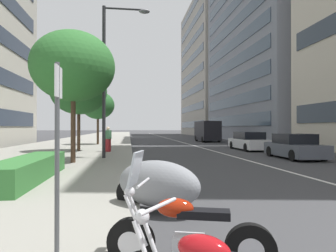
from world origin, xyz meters
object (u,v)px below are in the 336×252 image
object	(u,v)px
motorcycle_nearest_camera	(157,184)
street_tree_by_lamp_post	(79,91)
parking_sign_by_curb	(57,138)
street_tree_mid_sidewalk	(73,67)
street_lamp_with_banners	(111,67)
motorcycle_mid_row	(185,235)
car_lead_in_lane	(295,147)
street_tree_far_plaza	(98,105)
delivery_van_ahead	(207,131)
car_mid_block_traffic	(249,141)
pedestrian_on_plaza	(108,139)

from	to	relation	value
motorcycle_nearest_camera	street_tree_by_lamp_post	distance (m)	15.82
parking_sign_by_curb	street_tree_mid_sidewalk	distance (m)	10.69
street_lamp_with_banners	street_tree_by_lamp_post	distance (m)	5.58
parking_sign_by_curb	street_tree_by_lamp_post	xyz separation A→B (m)	(17.04, 2.53, 2.68)
street_lamp_with_banners	street_tree_mid_sidewalk	bearing A→B (deg)	140.55
motorcycle_mid_row	motorcycle_nearest_camera	size ratio (longest dim) A/B	1.02
car_lead_in_lane	street_lamp_with_banners	world-z (taller)	street_lamp_with_banners
street_lamp_with_banners	street_tree_far_plaza	world-z (taller)	street_lamp_with_banners
parking_sign_by_curb	street_tree_by_lamp_post	world-z (taller)	street_tree_by_lamp_post
delivery_van_ahead	street_tree_by_lamp_post	bearing A→B (deg)	138.58
motorcycle_mid_row	parking_sign_by_curb	xyz separation A→B (m)	(0.31, 1.60, 1.19)
street_tree_by_lamp_post	motorcycle_nearest_camera	bearing A→B (deg)	-164.86
motorcycle_mid_row	parking_sign_by_curb	distance (m)	2.02
parking_sign_by_curb	street_tree_far_plaza	world-z (taller)	street_tree_far_plaza
car_lead_in_lane	street_tree_by_lamp_post	xyz separation A→B (m)	(5.26, 12.85, 3.65)
motorcycle_nearest_camera	motorcycle_mid_row	bearing A→B (deg)	130.83
parking_sign_by_curb	car_mid_block_traffic	bearing A→B (deg)	-29.50
motorcycle_mid_row	delivery_van_ahead	world-z (taller)	delivery_van_ahead
parking_sign_by_curb	street_lamp_with_banners	distance (m)	12.55
motorcycle_mid_row	car_lead_in_lane	size ratio (longest dim) A/B	0.48
motorcycle_nearest_camera	car_lead_in_lane	xyz separation A→B (m)	(9.58, -8.83, 0.07)
car_lead_in_lane	street_tree_mid_sidewalk	distance (m)	12.70
street_lamp_with_banners	street_tree_far_plaza	xyz separation A→B (m)	(13.07, 2.01, -1.07)
car_mid_block_traffic	parking_sign_by_curb	bearing A→B (deg)	151.14
street_lamp_with_banners	street_tree_by_lamp_post	size ratio (longest dim) A/B	1.40
motorcycle_mid_row	motorcycle_nearest_camera	xyz separation A→B (m)	(2.50, 0.12, 0.16)
motorcycle_mid_row	street_lamp_with_banners	world-z (taller)	street_lamp_with_banners
street_tree_by_lamp_post	car_lead_in_lane	bearing A→B (deg)	-112.27
car_lead_in_lane	motorcycle_mid_row	bearing A→B (deg)	146.48
motorcycle_mid_row	delivery_van_ahead	distance (m)	33.41
car_lead_in_lane	pedestrian_on_plaza	xyz separation A→B (m)	(4.40, 10.80, 0.34)
car_lead_in_lane	street_tree_by_lamp_post	distance (m)	14.36
motorcycle_nearest_camera	street_tree_far_plaza	size ratio (longest dim) A/B	0.39
street_lamp_with_banners	car_lead_in_lane	bearing A→B (deg)	-91.71
pedestrian_on_plaza	motorcycle_mid_row	bearing A→B (deg)	-134.98
street_tree_far_plaza	car_lead_in_lane	bearing A→B (deg)	-137.21
delivery_van_ahead	pedestrian_on_plaza	distance (m)	19.22
car_lead_in_lane	street_lamp_with_banners	distance (m)	11.25
car_mid_block_traffic	delivery_van_ahead	xyz separation A→B (m)	(13.63, -0.34, 0.70)
street_tree_by_lamp_post	street_tree_far_plaza	distance (m)	8.14
delivery_van_ahead	street_tree_mid_sidewalk	size ratio (longest dim) A/B	0.84
motorcycle_mid_row	street_tree_mid_sidewalk	bearing A→B (deg)	-56.39
street_lamp_with_banners	street_tree_far_plaza	bearing A→B (deg)	8.76
delivery_van_ahead	street_tree_mid_sidewalk	world-z (taller)	street_tree_mid_sidewalk
motorcycle_nearest_camera	pedestrian_on_plaza	xyz separation A→B (m)	(13.98, 1.97, 0.41)
motorcycle_mid_row	street_lamp_with_banners	distance (m)	13.31
motorcycle_mid_row	car_lead_in_lane	world-z (taller)	motorcycle_mid_row
motorcycle_nearest_camera	street_tree_mid_sidewalk	bearing A→B (deg)	-30.33
motorcycle_mid_row	delivery_van_ahead	xyz separation A→B (m)	(32.15, -9.05, 0.94)
street_tree_far_plaza	street_tree_mid_sidewalk	bearing A→B (deg)	-178.42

